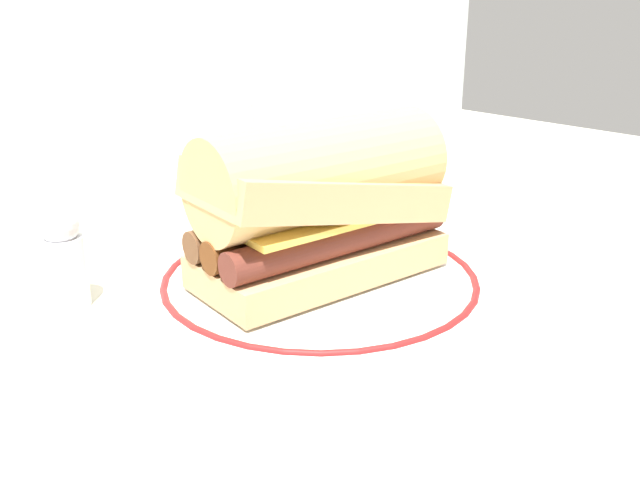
# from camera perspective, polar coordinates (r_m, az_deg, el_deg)

# --- Properties ---
(ground_plane) EXTENTS (1.50, 1.50, 0.00)m
(ground_plane) POSITION_cam_1_polar(r_m,az_deg,el_deg) (0.62, 0.57, -2.84)
(ground_plane) COLOR beige
(plate) EXTENTS (0.28, 0.28, 0.01)m
(plate) POSITION_cam_1_polar(r_m,az_deg,el_deg) (0.59, 0.00, -3.38)
(plate) COLOR white
(plate) RESTS_ON ground_plane
(sausage_sandwich) EXTENTS (0.21, 0.12, 0.13)m
(sausage_sandwich) POSITION_cam_1_polar(r_m,az_deg,el_deg) (0.57, 0.00, 3.12)
(sausage_sandwich) COLOR tan
(sausage_sandwich) RESTS_ON plate
(drinking_glass) EXTENTS (0.06, 0.06, 0.12)m
(drinking_glass) POSITION_cam_1_polar(r_m,az_deg,el_deg) (0.78, -7.21, 5.73)
(drinking_glass) COLOR silver
(drinking_glass) RESTS_ON ground_plane
(salt_shaker) EXTENTS (0.03, 0.03, 0.08)m
(salt_shaker) POSITION_cam_1_polar(r_m,az_deg,el_deg) (0.59, -19.57, -1.42)
(salt_shaker) COLOR white
(salt_shaker) RESTS_ON ground_plane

